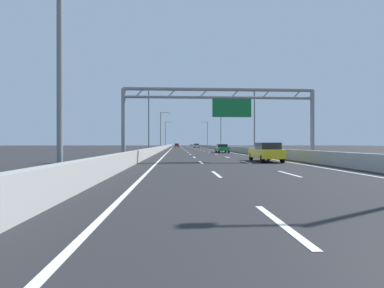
# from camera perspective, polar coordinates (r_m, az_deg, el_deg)

# --- Properties ---
(ground_plane) EXTENTS (260.00, 260.00, 0.00)m
(ground_plane) POSITION_cam_1_polar(r_m,az_deg,el_deg) (102.13, -0.90, -0.74)
(ground_plane) COLOR #262628
(lane_dash_left_0) EXTENTS (0.16, 3.00, 0.01)m
(lane_dash_left_0) POSITION_cam_1_polar(r_m,az_deg,el_deg) (6.07, 16.35, -14.16)
(lane_dash_left_0) COLOR white
(lane_dash_left_0) RESTS_ON ground_plane
(lane_dash_left_1) EXTENTS (0.16, 3.00, 0.01)m
(lane_dash_left_1) POSITION_cam_1_polar(r_m,az_deg,el_deg) (14.76, 4.63, -5.72)
(lane_dash_left_1) COLOR white
(lane_dash_left_1) RESTS_ON ground_plane
(lane_dash_left_2) EXTENTS (0.16, 3.00, 0.01)m
(lane_dash_left_2) POSITION_cam_1_polar(r_m,az_deg,el_deg) (23.68, 1.73, -3.52)
(lane_dash_left_2) COLOR white
(lane_dash_left_2) RESTS_ON ground_plane
(lane_dash_left_3) EXTENTS (0.16, 3.00, 0.01)m
(lane_dash_left_3) POSITION_cam_1_polar(r_m,az_deg,el_deg) (32.65, 0.43, -2.53)
(lane_dash_left_3) COLOR white
(lane_dash_left_3) RESTS_ON ground_plane
(lane_dash_left_4) EXTENTS (0.16, 3.00, 0.01)m
(lane_dash_left_4) POSITION_cam_1_polar(r_m,az_deg,el_deg) (41.63, -0.31, -1.96)
(lane_dash_left_4) COLOR white
(lane_dash_left_4) RESTS_ON ground_plane
(lane_dash_left_5) EXTENTS (0.16, 3.00, 0.01)m
(lane_dash_left_5) POSITION_cam_1_polar(r_m,az_deg,el_deg) (50.61, -0.79, -1.59)
(lane_dash_left_5) COLOR white
(lane_dash_left_5) RESTS_ON ground_plane
(lane_dash_left_6) EXTENTS (0.16, 3.00, 0.01)m
(lane_dash_left_6) POSITION_cam_1_polar(r_m,az_deg,el_deg) (59.60, -1.13, -1.34)
(lane_dash_left_6) COLOR white
(lane_dash_left_6) RESTS_ON ground_plane
(lane_dash_left_7) EXTENTS (0.16, 3.00, 0.01)m
(lane_dash_left_7) POSITION_cam_1_polar(r_m,az_deg,el_deg) (68.60, -1.37, -1.15)
(lane_dash_left_7) COLOR white
(lane_dash_left_7) RESTS_ON ground_plane
(lane_dash_left_8) EXTENTS (0.16, 3.00, 0.01)m
(lane_dash_left_8) POSITION_cam_1_polar(r_m,az_deg,el_deg) (77.59, -1.56, -1.01)
(lane_dash_left_8) COLOR white
(lane_dash_left_8) RESTS_ON ground_plane
(lane_dash_left_9) EXTENTS (0.16, 3.00, 0.01)m
(lane_dash_left_9) POSITION_cam_1_polar(r_m,az_deg,el_deg) (86.59, -1.71, -0.89)
(lane_dash_left_9) COLOR white
(lane_dash_left_9) RESTS_ON ground_plane
(lane_dash_left_10) EXTENTS (0.16, 3.00, 0.01)m
(lane_dash_left_10) POSITION_cam_1_polar(r_m,az_deg,el_deg) (95.59, -1.83, -0.80)
(lane_dash_left_10) COLOR white
(lane_dash_left_10) RESTS_ON ground_plane
(lane_dash_left_11) EXTENTS (0.16, 3.00, 0.01)m
(lane_dash_left_11) POSITION_cam_1_polar(r_m,az_deg,el_deg) (104.58, -1.93, -0.72)
(lane_dash_left_11) COLOR white
(lane_dash_left_11) RESTS_ON ground_plane
(lane_dash_left_12) EXTENTS (0.16, 3.00, 0.01)m
(lane_dash_left_12) POSITION_cam_1_polar(r_m,az_deg,el_deg) (113.58, -2.02, -0.66)
(lane_dash_left_12) COLOR white
(lane_dash_left_12) RESTS_ON ground_plane
(lane_dash_left_13) EXTENTS (0.16, 3.00, 0.01)m
(lane_dash_left_13) POSITION_cam_1_polar(r_m,az_deg,el_deg) (122.58, -2.09, -0.60)
(lane_dash_left_13) COLOR white
(lane_dash_left_13) RESTS_ON ground_plane
(lane_dash_left_14) EXTENTS (0.16, 3.00, 0.01)m
(lane_dash_left_14) POSITION_cam_1_polar(r_m,az_deg,el_deg) (131.58, -2.15, -0.55)
(lane_dash_left_14) COLOR white
(lane_dash_left_14) RESTS_ON ground_plane
(lane_dash_left_15) EXTENTS (0.16, 3.00, 0.01)m
(lane_dash_left_15) POSITION_cam_1_polar(r_m,az_deg,el_deg) (140.58, -2.21, -0.51)
(lane_dash_left_15) COLOR white
(lane_dash_left_15) RESTS_ON ground_plane
(lane_dash_left_16) EXTENTS (0.16, 3.00, 0.01)m
(lane_dash_left_16) POSITION_cam_1_polar(r_m,az_deg,el_deg) (149.57, -2.26, -0.47)
(lane_dash_left_16) COLOR white
(lane_dash_left_16) RESTS_ON ground_plane
(lane_dash_left_17) EXTENTS (0.16, 3.00, 0.01)m
(lane_dash_left_17) POSITION_cam_1_polar(r_m,az_deg,el_deg) (158.57, -2.30, -0.44)
(lane_dash_left_17) COLOR white
(lane_dash_left_17) RESTS_ON ground_plane
(lane_dash_right_1) EXTENTS (0.16, 3.00, 0.01)m
(lane_dash_right_1) POSITION_cam_1_polar(r_m,az_deg,el_deg) (15.65, 17.87, -5.39)
(lane_dash_right_1) COLOR white
(lane_dash_right_1) RESTS_ON ground_plane
(lane_dash_right_2) EXTENTS (0.16, 3.00, 0.01)m
(lane_dash_right_2) POSITION_cam_1_polar(r_m,az_deg,el_deg) (24.25, 10.26, -3.44)
(lane_dash_right_2) COLOR white
(lane_dash_right_2) RESTS_ON ground_plane
(lane_dash_right_3) EXTENTS (0.16, 3.00, 0.01)m
(lane_dash_right_3) POSITION_cam_1_polar(r_m,az_deg,el_deg) (33.06, 6.67, -2.49)
(lane_dash_right_3) COLOR white
(lane_dash_right_3) RESTS_ON ground_plane
(lane_dash_right_4) EXTENTS (0.16, 3.00, 0.01)m
(lane_dash_right_4) POSITION_cam_1_polar(r_m,az_deg,el_deg) (41.95, 4.61, -1.94)
(lane_dash_right_4) COLOR white
(lane_dash_right_4) RESTS_ON ground_plane
(lane_dash_right_5) EXTENTS (0.16, 3.00, 0.01)m
(lane_dash_right_5) POSITION_cam_1_polar(r_m,az_deg,el_deg) (50.88, 3.26, -1.59)
(lane_dash_right_5) COLOR white
(lane_dash_right_5) RESTS_ON ground_plane
(lane_dash_right_6) EXTENTS (0.16, 3.00, 0.01)m
(lane_dash_right_6) POSITION_cam_1_polar(r_m,az_deg,el_deg) (59.83, 2.32, -1.33)
(lane_dash_right_6) COLOR white
(lane_dash_right_6) RESTS_ON ground_plane
(lane_dash_right_7) EXTENTS (0.16, 3.00, 0.01)m
(lane_dash_right_7) POSITION_cam_1_polar(r_m,az_deg,el_deg) (68.79, 1.63, -1.15)
(lane_dash_right_7) COLOR white
(lane_dash_right_7) RESTS_ON ground_plane
(lane_dash_right_8) EXTENTS (0.16, 3.00, 0.01)m
(lane_dash_right_8) POSITION_cam_1_polar(r_m,az_deg,el_deg) (77.77, 1.09, -1.00)
(lane_dash_right_8) COLOR white
(lane_dash_right_8) RESTS_ON ground_plane
(lane_dash_right_9) EXTENTS (0.16, 3.00, 0.01)m
(lane_dash_right_9) POSITION_cam_1_polar(r_m,az_deg,el_deg) (86.74, 0.67, -0.89)
(lane_dash_right_9) COLOR white
(lane_dash_right_9) RESTS_ON ground_plane
(lane_dash_right_10) EXTENTS (0.16, 3.00, 0.01)m
(lane_dash_right_10) POSITION_cam_1_polar(r_m,az_deg,el_deg) (95.73, 0.32, -0.80)
(lane_dash_right_10) COLOR white
(lane_dash_right_10) RESTS_ON ground_plane
(lane_dash_right_11) EXTENTS (0.16, 3.00, 0.01)m
(lane_dash_right_11) POSITION_cam_1_polar(r_m,az_deg,el_deg) (104.71, 0.04, -0.72)
(lane_dash_right_11) COLOR white
(lane_dash_right_11) RESTS_ON ground_plane
(lane_dash_right_12) EXTENTS (0.16, 3.00, 0.01)m
(lane_dash_right_12) POSITION_cam_1_polar(r_m,az_deg,el_deg) (113.70, -0.20, -0.65)
(lane_dash_right_12) COLOR white
(lane_dash_right_12) RESTS_ON ground_plane
(lane_dash_right_13) EXTENTS (0.16, 3.00, 0.01)m
(lane_dash_right_13) POSITION_cam_1_polar(r_m,az_deg,el_deg) (122.69, -0.41, -0.60)
(lane_dash_right_13) COLOR white
(lane_dash_right_13) RESTS_ON ground_plane
(lane_dash_right_14) EXTENTS (0.16, 3.00, 0.01)m
(lane_dash_right_14) POSITION_cam_1_polar(r_m,az_deg,el_deg) (131.68, -0.59, -0.55)
(lane_dash_right_14) COLOR white
(lane_dash_right_14) RESTS_ON ground_plane
(lane_dash_right_15) EXTENTS (0.16, 3.00, 0.01)m
(lane_dash_right_15) POSITION_cam_1_polar(r_m,az_deg,el_deg) (140.67, -0.74, -0.51)
(lane_dash_right_15) COLOR white
(lane_dash_right_15) RESTS_ON ground_plane
(lane_dash_right_16) EXTENTS (0.16, 3.00, 0.01)m
(lane_dash_right_16) POSITION_cam_1_polar(r_m,az_deg,el_deg) (149.66, -0.88, -0.47)
(lane_dash_right_16) COLOR white
(lane_dash_right_16) RESTS_ON ground_plane
(lane_dash_right_17) EXTENTS (0.16, 3.00, 0.01)m
(lane_dash_right_17) POSITION_cam_1_polar(r_m,az_deg,el_deg) (158.66, -1.00, -0.44)
(lane_dash_right_17) COLOR white
(lane_dash_right_17) RESTS_ON ground_plane
(edge_line_left) EXTENTS (0.16, 176.00, 0.01)m
(edge_line_left) POSITION_cam_1_polar(r_m,az_deg,el_deg) (90.08, -3.96, -0.85)
(edge_line_left) COLOR white
(edge_line_left) RESTS_ON ground_plane
(edge_line_right) EXTENTS (0.16, 176.00, 0.01)m
(edge_line_right) POSITION_cam_1_polar(r_m,az_deg,el_deg) (90.51, 2.70, -0.85)
(edge_line_right) COLOR white
(edge_line_right) RESTS_ON ground_plane
(barrier_left) EXTENTS (0.45, 220.00, 0.95)m
(barrier_left) POSITION_cam_1_polar(r_m,az_deg,el_deg) (112.10, -4.61, -0.43)
(barrier_left) COLOR #9E9E99
(barrier_left) RESTS_ON ground_plane
(barrier_right) EXTENTS (0.45, 220.00, 0.95)m
(barrier_right) POSITION_cam_1_polar(r_m,az_deg,el_deg) (112.56, 2.43, -0.42)
(barrier_right) COLOR #9E9E99
(barrier_right) RESTS_ON ground_plane
(sign_gantry) EXTENTS (16.87, 0.36, 6.36)m
(sign_gantry) POSITION_cam_1_polar(r_m,az_deg,el_deg) (26.47, 5.52, 7.39)
(sign_gantry) COLOR gray
(sign_gantry) RESTS_ON ground_plane
(streetlamp_left_near) EXTENTS (2.58, 0.28, 9.50)m
(streetlamp_left_near) POSITION_cam_1_polar(r_m,az_deg,el_deg) (11.74, -22.61, 19.47)
(streetlamp_left_near) COLOR slate
(streetlamp_left_near) RESTS_ON ground_plane
(streetlamp_left_mid) EXTENTS (2.58, 0.28, 9.50)m
(streetlamp_left_mid) POSITION_cam_1_polar(r_m,az_deg,el_deg) (43.92, -7.87, 5.19)
(streetlamp_left_mid) COLOR slate
(streetlamp_left_mid) RESTS_ON ground_plane
(streetlamp_right_mid) EXTENTS (2.58, 0.28, 9.50)m
(streetlamp_right_mid) POSITION_cam_1_polar(r_m,az_deg,el_deg) (45.18, 11.43, 5.04)
(streetlamp_right_mid) COLOR slate
(streetlamp_right_mid) RESTS_ON ground_plane
(streetlamp_left_far) EXTENTS (2.58, 0.28, 9.50)m
(streetlamp_left_far) POSITION_cam_1_polar(r_m,az_deg,el_deg) (76.94, -5.77, 3.00)
(streetlamp_left_far) COLOR slate
(streetlamp_left_far) RESTS_ON ground_plane
(streetlamp_right_far) EXTENTS (2.58, 0.28, 9.50)m
(streetlamp_right_far) POSITION_cam_1_polar(r_m,az_deg,el_deg) (77.66, 5.31, 2.97)
(streetlamp_right_far) COLOR slate
(streetlamp_right_far) RESTS_ON ground_plane
(streetlamp_left_distant) EXTENTS (2.58, 0.28, 9.50)m
(streetlamp_left_distant) POSITION_cam_1_polar(r_m,az_deg,el_deg) (110.04, -4.94, 2.13)
(streetlamp_left_distant) COLOR slate
(streetlamp_left_distant) RESTS_ON ground_plane
(streetlamp_right_distant) EXTENTS (2.58, 0.28, 9.50)m
(streetlamp_right_distant) POSITION_cam_1_polar(r_m,az_deg,el_deg) (110.55, 2.82, 2.12)
(streetlamp_right_distant) COLOR slate
(streetlamp_right_distant) RESTS_ON ground_plane
(green_car) EXTENTS (1.80, 4.30, 1.39)m
(green_car) POSITION_cam_1_polar(r_m,az_deg,el_deg) (49.02, 5.73, -0.81)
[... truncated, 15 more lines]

